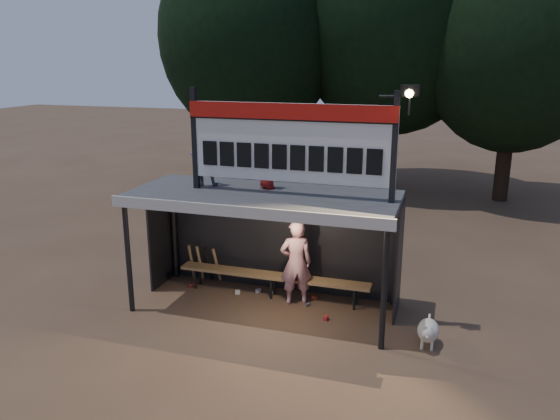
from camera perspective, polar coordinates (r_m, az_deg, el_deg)
name	(u,v)px	position (r m, az deg, el deg)	size (l,w,h in m)	color
ground	(264,307)	(10.90, -1.66, -10.13)	(80.00, 80.00, 0.00)	#4F3827
player	(296,263)	(10.73, 1.67, -5.53)	(0.63, 0.41, 1.73)	white
child_a	(204,157)	(10.72, -7.93, 5.51)	(0.55, 0.42, 1.12)	slate
child_b	(267,166)	(10.39, -1.33, 4.59)	(0.42, 0.27, 0.85)	#A11B18
dugout_shelter	(268,214)	(10.46, -1.30, -0.41)	(5.10, 2.08, 2.32)	#3E3E41
scoreboard_assembly	(292,140)	(9.75, 1.29, 7.31)	(4.10, 0.27, 1.99)	black
bench	(273,277)	(11.20, -0.75, -6.97)	(4.00, 0.35, 0.48)	#987348
tree_left	(249,36)	(20.61, -3.25, 17.68)	(6.46, 6.46, 9.27)	black
tree_mid	(395,17)	(20.95, 11.98, 19.14)	(7.22, 7.22, 10.36)	black
tree_right	(517,44)	(19.86, 23.48, 15.63)	(6.08, 6.08, 8.72)	black
dog	(428,331)	(9.76, 15.22, -12.09)	(0.36, 0.81, 0.49)	silver
bats	(204,263)	(12.02, -7.93, -5.54)	(0.68, 0.35, 0.84)	olive
litter	(271,297)	(11.25, -0.92, -9.05)	(3.19, 0.99, 0.08)	red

